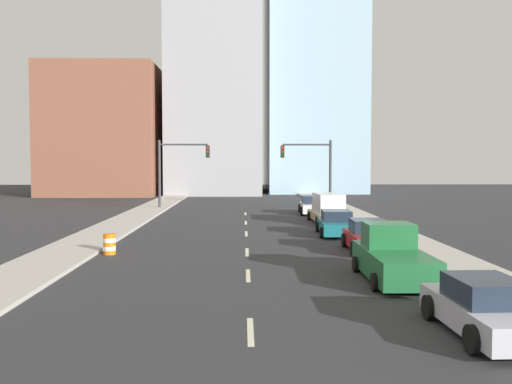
# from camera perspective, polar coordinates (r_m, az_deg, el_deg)

# --- Properties ---
(sidewalk_left) EXTENTS (2.95, 99.66, 0.16)m
(sidewalk_left) POSITION_cam_1_polar(r_m,az_deg,el_deg) (55.24, -9.79, -1.31)
(sidewalk_left) COLOR #ADA89E
(sidewalk_left) RESTS_ON ground
(sidewalk_right) EXTENTS (2.95, 99.66, 0.16)m
(sidewalk_right) POSITION_cam_1_polar(r_m,az_deg,el_deg) (55.29, 7.59, -1.29)
(sidewalk_right) COLOR #ADA89E
(sidewalk_right) RESTS_ON ground
(lane_stripe_at_9m) EXTENTS (0.16, 2.40, 0.01)m
(lane_stripe_at_9m) POSITION_cam_1_polar(r_m,az_deg,el_deg) (14.75, -0.56, -13.75)
(lane_stripe_at_9m) COLOR beige
(lane_stripe_at_9m) RESTS_ON ground
(lane_stripe_at_16m) EXTENTS (0.16, 2.40, 0.01)m
(lane_stripe_at_16m) POSITION_cam_1_polar(r_m,az_deg,el_deg) (21.56, -0.80, -8.34)
(lane_stripe_at_16m) COLOR beige
(lane_stripe_at_16m) RESTS_ON ground
(lane_stripe_at_22m) EXTENTS (0.16, 2.40, 0.01)m
(lane_stripe_at_22m) POSITION_cam_1_polar(r_m,az_deg,el_deg) (26.95, -0.90, -6.03)
(lane_stripe_at_22m) COLOR beige
(lane_stripe_at_22m) RESTS_ON ground
(lane_stripe_at_29m) EXTENTS (0.16, 2.40, 0.01)m
(lane_stripe_at_29m) POSITION_cam_1_polar(r_m,az_deg,el_deg) (33.70, -0.98, -4.19)
(lane_stripe_at_29m) COLOR beige
(lane_stripe_at_29m) RESTS_ON ground
(lane_stripe_at_35m) EXTENTS (0.16, 2.40, 0.01)m
(lane_stripe_at_35m) POSITION_cam_1_polar(r_m,az_deg,el_deg) (39.72, -1.03, -3.09)
(lane_stripe_at_35m) COLOR beige
(lane_stripe_at_35m) RESTS_ON ground
(lane_stripe_at_42m) EXTENTS (0.16, 2.40, 0.01)m
(lane_stripe_at_42m) POSITION_cam_1_polar(r_m,az_deg,el_deg) (46.47, -1.06, -2.19)
(lane_stripe_at_42m) COLOR beige
(lane_stripe_at_42m) RESTS_ON ground
(building_brick_left) EXTENTS (14.00, 16.00, 16.17)m
(building_brick_left) POSITION_cam_1_polar(r_m,az_deg,el_deg) (76.97, -14.68, 5.83)
(building_brick_left) COLOR brown
(building_brick_left) RESTS_ON ground
(building_office_center) EXTENTS (12.00, 20.00, 31.75)m
(building_office_center) POSITION_cam_1_polar(r_m,az_deg,el_deg) (79.74, -4.00, 11.45)
(building_office_center) COLOR #99999E
(building_office_center) RESTS_ON ground
(building_glass_right) EXTENTS (13.00, 20.00, 41.16)m
(building_glass_right) POSITION_cam_1_polar(r_m,az_deg,el_deg) (84.97, 5.58, 14.14)
(building_glass_right) COLOR #99B7CC
(building_glass_right) RESTS_ON ground
(traffic_signal_left) EXTENTS (4.62, 0.35, 6.17)m
(traffic_signal_left) POSITION_cam_1_polar(r_m,az_deg,el_deg) (51.55, -8.19, 2.78)
(traffic_signal_left) COLOR #38383D
(traffic_signal_left) RESTS_ON ground
(traffic_signal_right) EXTENTS (4.62, 0.35, 6.17)m
(traffic_signal_right) POSITION_cam_1_polar(r_m,az_deg,el_deg) (51.59, 6.00, 2.80)
(traffic_signal_right) COLOR #38383D
(traffic_signal_right) RESTS_ON ground
(traffic_barrel) EXTENTS (0.56, 0.56, 0.95)m
(traffic_barrel) POSITION_cam_1_polar(r_m,az_deg,el_deg) (27.11, -14.44, -5.07)
(traffic_barrel) COLOR orange
(traffic_barrel) RESTS_ON ground
(sedan_silver) EXTENTS (2.08, 4.51, 1.42)m
(sedan_silver) POSITION_cam_1_polar(r_m,az_deg,el_deg) (15.36, 21.88, -10.79)
(sedan_silver) COLOR #B2B2BC
(sedan_silver) RESTS_ON ground
(pickup_truck_green) EXTENTS (2.31, 5.33, 2.00)m
(pickup_truck_green) POSITION_cam_1_polar(r_m,az_deg,el_deg) (21.23, 13.49, -6.41)
(pickup_truck_green) COLOR #1E6033
(pickup_truck_green) RESTS_ON ground
(sedan_red) EXTENTS (2.18, 4.36, 1.52)m
(sedan_red) POSITION_cam_1_polar(r_m,az_deg,el_deg) (27.64, 11.18, -4.42)
(sedan_red) COLOR red
(sedan_red) RESTS_ON ground
(sedan_teal) EXTENTS (2.30, 4.77, 1.43)m
(sedan_teal) POSITION_cam_1_polar(r_m,az_deg,el_deg) (33.48, 8.02, -3.15)
(sedan_teal) COLOR #196B75
(sedan_teal) RESTS_ON ground
(box_truck_tan) EXTENTS (2.35, 6.02, 2.05)m
(box_truck_tan) POSITION_cam_1_polar(r_m,az_deg,el_deg) (39.81, 7.19, -1.70)
(box_truck_tan) COLOR tan
(box_truck_tan) RESTS_ON ground
(sedan_white) EXTENTS (2.18, 4.67, 1.50)m
(sedan_white) POSITION_cam_1_polar(r_m,az_deg,el_deg) (46.43, 5.61, -1.36)
(sedan_white) COLOR silver
(sedan_white) RESTS_ON ground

